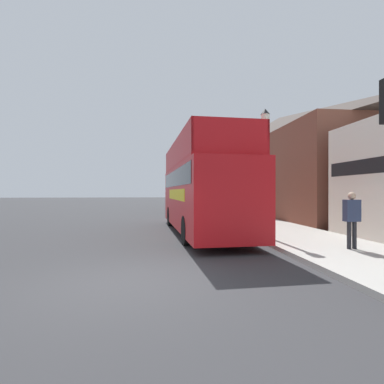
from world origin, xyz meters
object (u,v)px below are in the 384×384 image
(lamp_post_nearest, at_px, (265,149))
(lamp_post_second, at_px, (218,172))
(tour_bus, at_px, (201,191))
(parked_car_ahead_of_bus, at_px, (193,207))
(pedestrian_second, at_px, (352,215))

(lamp_post_nearest, relative_size, lamp_post_second, 1.09)
(tour_bus, height_order, parked_car_ahead_of_bus, tour_bus)
(pedestrian_second, xyz_separation_m, lamp_post_nearest, (-1.73, 2.69, 2.36))
(tour_bus, bearing_deg, lamp_post_nearest, -50.85)
(tour_bus, distance_m, lamp_post_second, 8.04)
(lamp_post_nearest, bearing_deg, parked_car_ahead_of_bus, 97.57)
(lamp_post_second, bearing_deg, pedestrian_second, -83.19)
(parked_car_ahead_of_bus, relative_size, pedestrian_second, 2.49)
(pedestrian_second, relative_size, lamp_post_nearest, 0.35)
(tour_bus, bearing_deg, parked_car_ahead_of_bus, 82.42)
(lamp_post_nearest, xyz_separation_m, lamp_post_second, (0.21, 9.97, -0.24))
(parked_car_ahead_of_bus, bearing_deg, lamp_post_second, -26.57)
(tour_bus, relative_size, lamp_post_second, 2.24)
(lamp_post_second, bearing_deg, tour_bus, -107.45)
(tour_bus, xyz_separation_m, lamp_post_nearest, (2.16, -2.41, 1.64))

